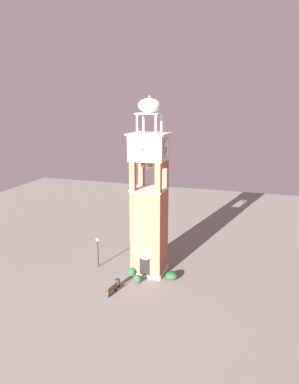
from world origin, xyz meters
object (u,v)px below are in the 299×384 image
clock_tower (149,205)px  trash_bin (118,283)px  lamp_post (98,247)px  park_bench (112,290)px

clock_tower → trash_bin: (-1.97, -4.29, -7.12)m
lamp_post → trash_bin: size_ratio=4.21×
clock_tower → lamp_post: bearing=-173.3°
lamp_post → trash_bin: lamp_post is taller
clock_tower → lamp_post: 7.79m
clock_tower → park_bench: bearing=-108.5°
clock_tower → trash_bin: 8.54m
park_bench → trash_bin: size_ratio=2.06×
trash_bin → lamp_post: bearing=136.8°
clock_tower → lamp_post: size_ratio=5.52×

